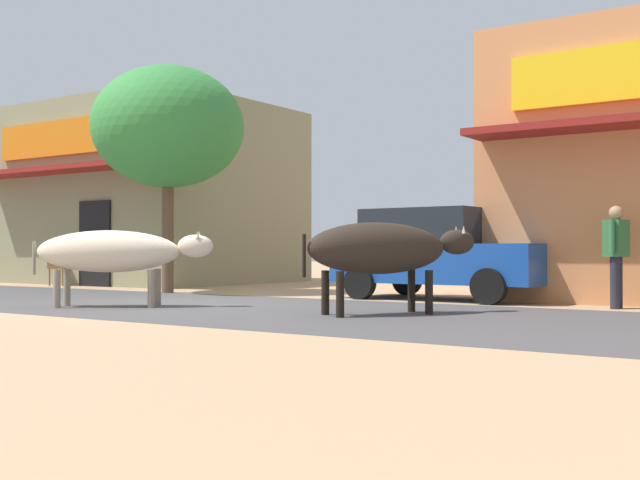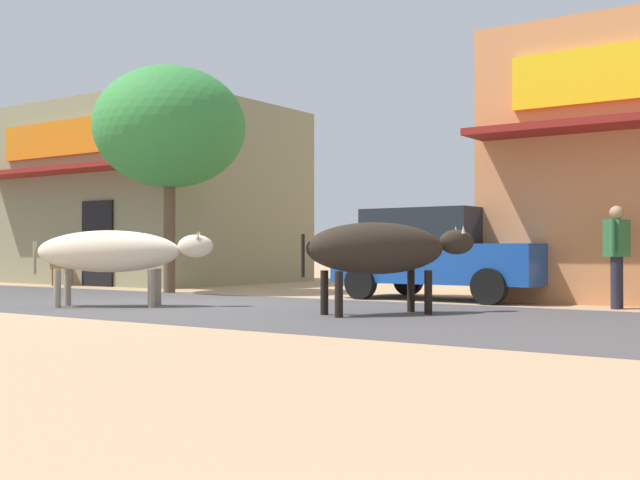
# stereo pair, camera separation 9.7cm
# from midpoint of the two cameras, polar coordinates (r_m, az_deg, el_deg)

# --- Properties ---
(ground) EXTENTS (80.00, 80.00, 0.00)m
(ground) POSITION_cam_midpoint_polar(r_m,az_deg,el_deg) (13.65, -11.59, -4.45)
(ground) COLOR tan
(asphalt_road) EXTENTS (72.00, 5.21, 0.00)m
(asphalt_road) POSITION_cam_midpoint_polar(r_m,az_deg,el_deg) (13.65, -11.59, -4.44)
(asphalt_road) COLOR #4E4A4B
(asphalt_road) RESTS_ON ground
(storefront_left_cafe) EXTENTS (6.79, 6.64, 4.79)m
(storefront_left_cafe) POSITION_cam_midpoint_polar(r_m,az_deg,el_deg) (23.11, -11.81, 3.05)
(storefront_left_cafe) COLOR gray
(storefront_left_cafe) RESTS_ON ground
(roadside_tree) EXTENTS (3.18, 3.18, 4.74)m
(roadside_tree) POSITION_cam_midpoint_polar(r_m,az_deg,el_deg) (17.27, -10.87, 7.84)
(roadside_tree) COLOR brown
(roadside_tree) RESTS_ON ground
(parked_hatchback_car) EXTENTS (3.90, 1.98, 1.64)m
(parked_hatchback_car) POSITION_cam_midpoint_polar(r_m,az_deg,el_deg) (14.72, 8.27, -0.91)
(parked_hatchback_car) COLOR #19479F
(parked_hatchback_car) RESTS_ON ground
(cow_near_brown) EXTENTS (2.56, 1.99, 1.20)m
(cow_near_brown) POSITION_cam_midpoint_polar(r_m,az_deg,el_deg) (13.07, -14.69, -0.83)
(cow_near_brown) COLOR beige
(cow_near_brown) RESTS_ON ground
(cow_far_dark) EXTENTS (1.82, 2.47, 1.28)m
(cow_far_dark) POSITION_cam_midpoint_polar(r_m,az_deg,el_deg) (11.17, 4.13, -0.64)
(cow_far_dark) COLOR #30261D
(cow_far_dark) RESTS_ON ground
(pedestrian_by_shop) EXTENTS (0.33, 0.61, 1.57)m
(pedestrian_by_shop) POSITION_cam_midpoint_polar(r_m,az_deg,el_deg) (13.03, 20.05, -0.58)
(pedestrian_by_shop) COLOR #262633
(pedestrian_by_shop) RESTS_ON ground
(cafe_chair_near_tree) EXTENTS (0.59, 0.59, 0.92)m
(cafe_chair_near_tree) POSITION_cam_midpoint_polar(r_m,az_deg,el_deg) (21.08, -18.19, -1.70)
(cafe_chair_near_tree) COLOR brown
(cafe_chair_near_tree) RESTS_ON ground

